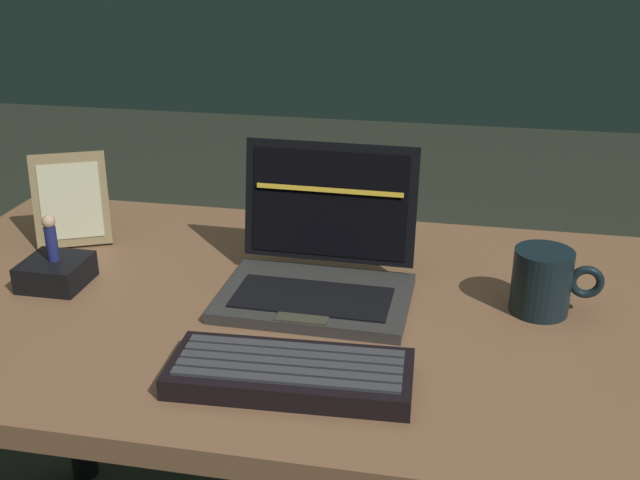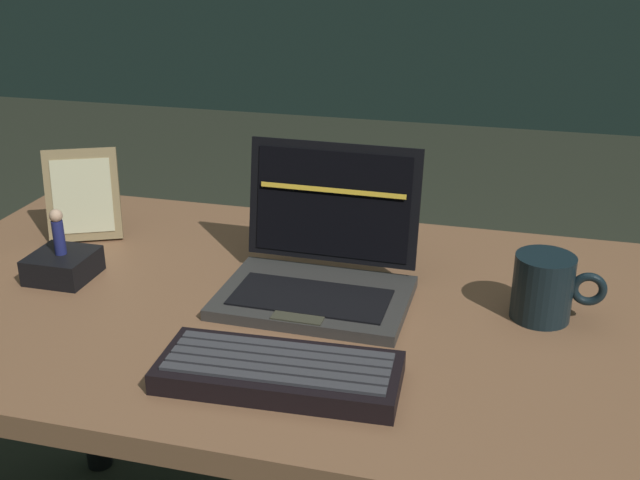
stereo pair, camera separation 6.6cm
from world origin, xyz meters
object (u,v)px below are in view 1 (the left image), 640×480
object	(u,v)px
external_keyboard	(290,373)
figurine	(51,237)
laptop_front	(319,268)
coffee_mug	(543,281)
figurine_stand	(56,272)
photo_frame	(71,201)

from	to	relation	value
external_keyboard	figurine	world-z (taller)	figurine
laptop_front	figurine	world-z (taller)	laptop_front
laptop_front	external_keyboard	distance (m)	0.26
figurine	coffee_mug	world-z (taller)	figurine
figurine_stand	coffee_mug	distance (m)	0.78
photo_frame	coffee_mug	xyz separation A→B (m)	(0.83, -0.11, -0.03)
photo_frame	external_keyboard	bearing A→B (deg)	-37.08
figurine_stand	figurine	size ratio (longest dim) A/B	1.27
laptop_front	figurine	xyz separation A→B (m)	(-0.43, -0.05, 0.04)
external_keyboard	figurine_stand	distance (m)	0.50
laptop_front	photo_frame	distance (m)	0.50
figurine_stand	figurine	world-z (taller)	figurine
figurine_stand	coffee_mug	xyz separation A→B (m)	(0.78, 0.06, 0.03)
photo_frame	figurine_stand	distance (m)	0.18
external_keyboard	photo_frame	world-z (taller)	photo_frame
laptop_front	figurine_stand	distance (m)	0.44
photo_frame	figurine_stand	xyz separation A→B (m)	(0.05, -0.17, -0.06)
laptop_front	photo_frame	bearing A→B (deg)	166.44
laptop_front	external_keyboard	size ratio (longest dim) A/B	0.93
figurine_stand	photo_frame	bearing A→B (deg)	107.33
external_keyboard	coffee_mug	world-z (taller)	coffee_mug
photo_frame	coffee_mug	bearing A→B (deg)	-7.39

